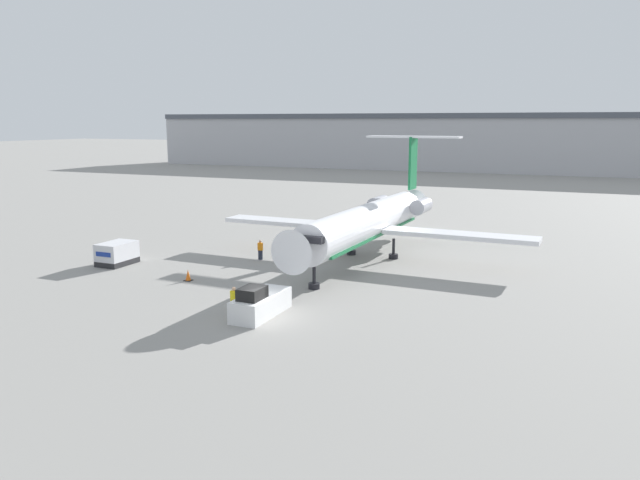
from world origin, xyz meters
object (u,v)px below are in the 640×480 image
Objects in this scene: airplane_main at (369,221)px; pushback_tug at (260,303)px; luggage_cart at (117,253)px; worker_near_tug at (234,300)px; traffic_cone_left at (188,275)px; worker_by_wing at (260,249)px.

airplane_main is 17.78m from pushback_tug.
luggage_cart is 17.64m from worker_near_tug.
pushback_tug reaches higher than worker_near_tug.
traffic_cone_left is at bearing -128.32° from airplane_main.
airplane_main is at bearing 82.53° from worker_near_tug.
traffic_cone_left is (-7.37, 5.79, -0.52)m from worker_near_tug.
luggage_cart is 3.76× the size of traffic_cone_left.
worker_near_tug is at bearing -26.75° from luggage_cart.
airplane_main is 15.97m from traffic_cone_left.
luggage_cart is at bearing 153.25° from worker_near_tug.
worker_near_tug is at bearing -67.38° from worker_by_wing.
airplane_main is at bearing 29.32° from luggage_cart.
luggage_cart reaches higher than traffic_cone_left.
pushback_tug is 1.60m from worker_near_tug.
traffic_cone_left is (-8.87, 5.26, -0.36)m from pushback_tug.
worker_by_wing is at bearing 32.03° from luggage_cart.
pushback_tug is (-0.87, -17.59, -2.51)m from airplane_main.
pushback_tug is at bearing -30.65° from traffic_cone_left.
airplane_main is 33.18× the size of traffic_cone_left.
airplane_main is 15.84× the size of worker_near_tug.
worker_by_wing is (9.87, 6.18, -0.04)m from luggage_cart.
pushback_tug is 1.54× the size of luggage_cart.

